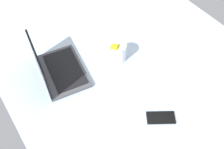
% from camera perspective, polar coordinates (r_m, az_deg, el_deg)
% --- Properties ---
extents(bed_mattress, '(1.80, 1.40, 0.18)m').
position_cam_1_polar(bed_mattress, '(1.70, -0.77, 5.33)').
color(bed_mattress, silver).
rests_on(bed_mattress, ground).
extents(laptop, '(0.36, 0.28, 0.23)m').
position_cam_1_polar(laptop, '(1.46, -12.07, 1.15)').
color(laptop, '#4C4C51').
rests_on(laptop, bed_mattress).
extents(snack_cup, '(0.09, 0.10, 0.13)m').
position_cam_1_polar(snack_cup, '(1.49, 1.41, 4.93)').
color(snack_cup, silver).
rests_on(snack_cup, bed_mattress).
extents(cell_phone, '(0.13, 0.15, 0.01)m').
position_cam_1_polar(cell_phone, '(1.33, 10.61, -9.26)').
color(cell_phone, black).
rests_on(cell_phone, bed_mattress).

